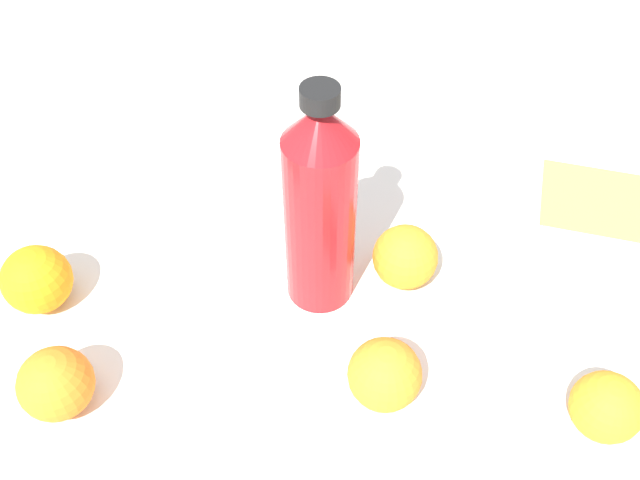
{
  "coord_description": "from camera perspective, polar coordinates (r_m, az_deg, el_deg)",
  "views": [
    {
      "loc": [
        -0.15,
        -0.52,
        0.63
      ],
      "look_at": [
        -0.02,
        -0.04,
        0.08
      ],
      "focal_mm": 39.26,
      "sensor_mm": 36.0,
      "label": 1
    }
  ],
  "objects": [
    {
      "name": "ground_plane",
      "position": [
        0.83,
        0.95,
        -1.54
      ],
      "size": [
        2.4,
        2.4,
        0.0
      ],
      "primitive_type": "plane",
      "color": "silver"
    },
    {
      "name": "water_bottle",
      "position": [
        0.7,
        0.0,
        2.73
      ],
      "size": [
        0.07,
        0.07,
        0.27
      ],
      "rotation": [
        0.0,
        0.0,
        2.76
      ],
      "color": "red",
      "rests_on": "ground_plane"
    },
    {
      "name": "orange_0",
      "position": [
        0.78,
        6.96,
        -1.38
      ],
      "size": [
        0.07,
        0.07,
        0.07
      ],
      "primitive_type": "sphere",
      "color": "orange",
      "rests_on": "ground_plane"
    },
    {
      "name": "orange_1",
      "position": [
        0.73,
        22.31,
        -12.48
      ],
      "size": [
        0.07,
        0.07,
        0.07
      ],
      "primitive_type": "sphere",
      "color": "orange",
      "rests_on": "ground_plane"
    },
    {
      "name": "orange_2",
      "position": [
        0.73,
        -20.72,
        -10.9
      ],
      "size": [
        0.07,
        0.07,
        0.07
      ],
      "primitive_type": "sphere",
      "color": "orange",
      "rests_on": "ground_plane"
    },
    {
      "name": "orange_3",
      "position": [
        0.69,
        5.63,
        -10.78
      ],
      "size": [
        0.07,
        0.07,
        0.07
      ],
      "primitive_type": "sphere",
      "color": "orange",
      "rests_on": "ground_plane"
    },
    {
      "name": "orange_4",
      "position": [
        0.82,
        -22.08,
        -3.0
      ],
      "size": [
        0.08,
        0.08,
        0.08
      ],
      "primitive_type": "sphere",
      "color": "orange",
      "rests_on": "ground_plane"
    },
    {
      "name": "folded_napkin",
      "position": [
        0.96,
        21.51,
        3.13
      ],
      "size": [
        0.18,
        0.17,
        0.01
      ],
      "primitive_type": "cube",
      "rotation": [
        0.0,
        0.0,
        -0.52
      ],
      "color": "#E5B24C",
      "rests_on": "ground_plane"
    }
  ]
}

